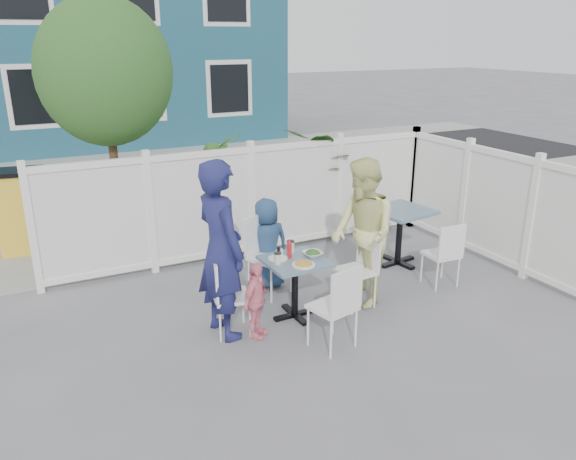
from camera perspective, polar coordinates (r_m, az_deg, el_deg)
name	(u,v)px	position (r m, az deg, el deg)	size (l,w,h in m)	color
ground	(330,327)	(6.34, 4.26, -9.76)	(80.00, 80.00, 0.00)	slate
near_sidewalk	(214,227)	(9.52, -7.49, 0.27)	(24.00, 2.60, 0.01)	gray
street	(159,180)	(12.94, -13.01, 5.00)	(24.00, 5.00, 0.01)	black
far_sidewalk	(130,155)	(15.90, -15.79, 7.37)	(24.00, 1.60, 0.01)	gray
building	(80,37)	(18.88, -20.39, 17.87)	(11.00, 6.00, 6.00)	#1C5766
fence_back	(252,203)	(8.07, -3.72, 2.73)	(5.86, 0.08, 1.60)	white
fence_right	(496,209)	(8.27, 20.36, 1.97)	(0.08, 3.66, 1.60)	white
tree	(105,72)	(8.15, -18.10, 14.97)	(1.80, 1.62, 3.59)	#382316
utility_cabinet	(22,214)	(9.08, -25.39, 1.51)	(0.64, 0.46, 1.19)	gold
potted_shrub_a	(218,189)	(8.59, -7.09, 4.13)	(0.96, 0.96, 1.71)	#2C5121
potted_shrub_b	(315,179)	(9.15, 2.74, 5.24)	(1.55, 1.34, 1.72)	#2C5121
main_table	(295,273)	(6.31, 0.70, -4.37)	(0.68, 0.68, 0.70)	#426273
spare_table	(400,222)	(7.92, 11.32, 0.83)	(0.86, 0.86, 0.80)	#426273
chair_left	(224,290)	(6.01, -6.50, -6.11)	(0.44, 0.46, 0.87)	white
chair_right	(361,263)	(6.66, 7.41, -3.36)	(0.43, 0.44, 0.90)	white
chair_back	(265,249)	(6.92, -2.40, -1.93)	(0.59, 0.58, 0.99)	white
chair_near	(338,302)	(5.68, 5.13, -7.29)	(0.50, 0.49, 0.92)	white
chair_spare	(446,250)	(7.34, 15.71, -2.01)	(0.41, 0.40, 0.86)	white
man	(221,250)	(5.85, -6.84, -2.03)	(0.70, 0.46, 1.92)	navy
woman	(363,233)	(6.60, 7.59, -0.33)	(0.85, 0.67, 1.76)	#DAE044
boy	(267,244)	(7.06, -2.16, -1.40)	(0.57, 0.37, 1.17)	navy
toddler	(256,301)	(5.95, -3.29, -7.19)	(0.49, 0.21, 0.84)	pink
plate_main	(304,265)	(6.10, 1.59, -3.54)	(0.25, 0.25, 0.02)	white
plate_side	(278,258)	(6.26, -1.04, -2.90)	(0.22, 0.22, 0.01)	white
salad_bowl	(313,254)	(6.34, 2.53, -2.46)	(0.22, 0.22, 0.05)	white
coffee_cup_a	(278,259)	(6.11, -1.05, -2.94)	(0.08, 0.08, 0.12)	beige
coffee_cup_b	(291,247)	(6.43, 0.26, -1.76)	(0.09, 0.09, 0.13)	beige
ketchup_bottle	(289,251)	(6.27, 0.14, -2.10)	(0.05, 0.05, 0.17)	red
salt_shaker	(282,252)	(6.39, -0.63, -2.21)	(0.03, 0.03, 0.07)	white
pepper_shaker	(278,250)	(6.42, -0.97, -2.05)	(0.03, 0.03, 0.07)	black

